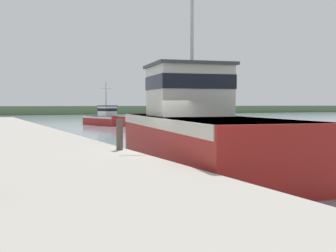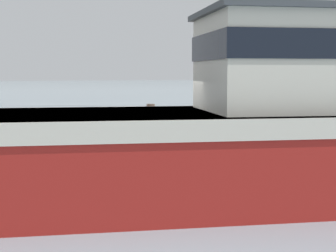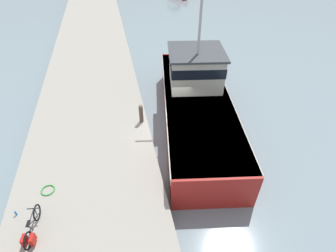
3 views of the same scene
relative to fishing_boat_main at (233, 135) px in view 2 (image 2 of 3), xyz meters
name	(u,v)px [view 2 (image 2 of 3)]	position (x,y,z in m)	size (l,w,h in m)	color
ground_plane	(147,188)	(-1.75, -1.35, -1.40)	(320.00, 320.00, 0.00)	gray
dock_pier	(106,145)	(-6.15, -1.35, -0.98)	(6.29, 80.00, 0.83)	#A39E93
fishing_boat_main	(233,135)	(0.00, 0.00, 0.00)	(5.54, 14.04, 9.40)	maroon
mooring_post	(151,123)	(-3.32, -0.76, -0.05)	(0.22, 0.22, 1.03)	#51473D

